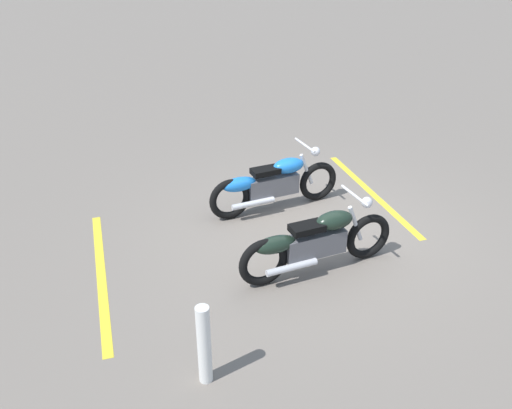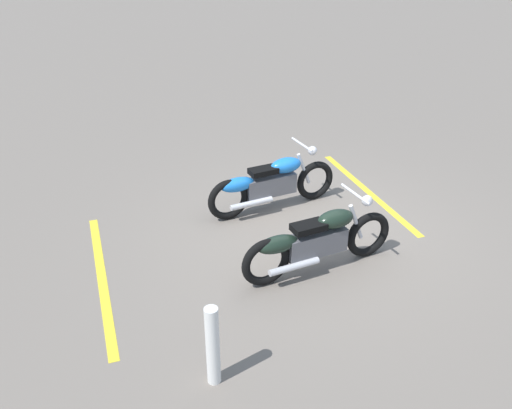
% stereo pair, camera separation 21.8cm
% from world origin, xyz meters
% --- Properties ---
extents(ground_plane, '(60.00, 60.00, 0.00)m').
position_xyz_m(ground_plane, '(0.00, 0.00, 0.00)').
color(ground_plane, slate).
extents(motorcycle_bright_foreground, '(2.23, 0.62, 1.04)m').
position_xyz_m(motorcycle_bright_foreground, '(0.35, -0.89, 0.46)').
color(motorcycle_bright_foreground, black).
rests_on(motorcycle_bright_foreground, ground).
extents(motorcycle_dark_foreground, '(2.23, 0.62, 1.04)m').
position_xyz_m(motorcycle_dark_foreground, '(0.50, 0.90, 0.46)').
color(motorcycle_dark_foreground, black).
rests_on(motorcycle_dark_foreground, ground).
extents(bollard_post, '(0.14, 0.14, 0.93)m').
position_xyz_m(bollard_post, '(2.36, 2.22, 0.46)').
color(bollard_post, white).
rests_on(bollard_post, ground).
extents(parking_stripe_near, '(0.34, 3.20, 0.01)m').
position_xyz_m(parking_stripe_near, '(-1.47, -0.82, 0.00)').
color(parking_stripe_near, yellow).
rests_on(parking_stripe_near, ground).
extents(parking_stripe_mid, '(0.34, 3.20, 0.01)m').
position_xyz_m(parking_stripe_mid, '(3.15, -0.03, 0.00)').
color(parking_stripe_mid, yellow).
rests_on(parking_stripe_mid, ground).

